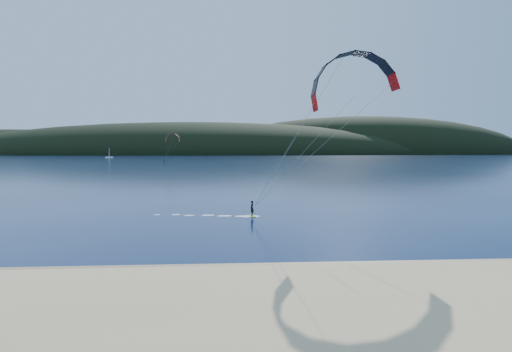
% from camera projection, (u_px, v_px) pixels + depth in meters
% --- Properties ---
extents(ground, '(1800.00, 1800.00, 0.00)m').
position_uv_depth(ground, '(201.00, 299.00, 19.38)').
color(ground, '#071438').
rests_on(ground, ground).
extents(wet_sand, '(220.00, 2.50, 0.10)m').
position_uv_depth(wet_sand, '(206.00, 271.00, 23.86)').
color(wet_sand, olive).
rests_on(wet_sand, ground).
extents(headland, '(1200.00, 310.00, 140.00)m').
position_uv_depth(headland, '(227.00, 154.00, 761.77)').
color(headland, black).
rests_on(headland, ground).
extents(kitesurfer_near, '(23.40, 9.40, 15.43)m').
position_uv_depth(kitesurfer_near, '(349.00, 101.00, 37.53)').
color(kitesurfer_near, '#A4DC19').
rests_on(kitesurfer_near, ground).
extents(kitesurfer_far, '(9.30, 6.83, 13.80)m').
position_uv_depth(kitesurfer_far, '(172.00, 141.00, 217.29)').
color(kitesurfer_far, '#A4DC19').
rests_on(kitesurfer_far, ground).
extents(sailboat, '(7.39, 4.57, 10.28)m').
position_uv_depth(sailboat, '(109.00, 157.00, 414.81)').
color(sailboat, white).
rests_on(sailboat, ground).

